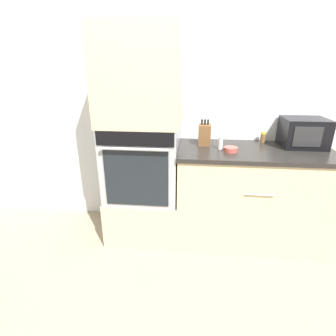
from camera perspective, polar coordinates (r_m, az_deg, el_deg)
ground_plane at (r=2.42m, az=1.78°, el=-17.90°), size 12.00×12.00×0.00m
wall_back at (r=2.52m, az=3.20°, el=14.88°), size 8.00×0.05×2.50m
oven_cabinet_base at (r=2.58m, az=-5.00°, el=-9.58°), size 0.65×0.60×0.42m
wall_oven at (r=2.35m, az=-5.42°, el=1.72°), size 0.63×0.64×0.66m
oven_cabinet_upper at (r=2.22m, az=-6.06°, el=19.19°), size 0.65×0.60×0.76m
counter_unit at (r=2.49m, az=17.42°, el=-5.78°), size 1.30×0.63×0.87m
microwave at (r=2.55m, az=27.39°, el=6.86°), size 0.36×0.30×0.24m
knife_block at (r=2.35m, az=7.92°, el=7.22°), size 0.10×0.12×0.23m
bowl at (r=2.20m, az=13.45°, el=3.96°), size 0.11×0.11×0.04m
condiment_jar_near at (r=2.57m, az=20.00°, el=6.31°), size 0.05×0.05×0.10m
condiment_jar_mid at (r=2.24m, az=11.35°, el=5.31°), size 0.04×0.04×0.11m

